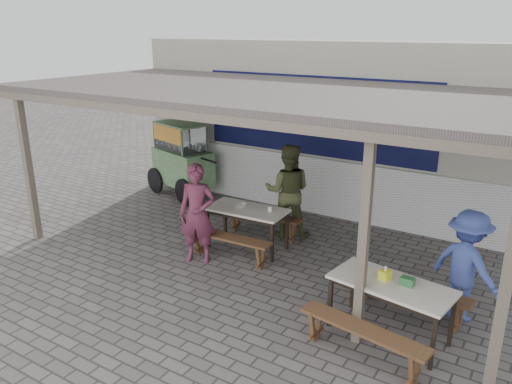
{
  "coord_description": "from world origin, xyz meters",
  "views": [
    {
      "loc": [
        4.13,
        -6.14,
        3.76
      ],
      "look_at": [
        -0.27,
        0.9,
        1.01
      ],
      "focal_mm": 35.0,
      "sensor_mm": 36.0,
      "label": 1
    }
  ],
  "objects_px": {
    "vendor_cart": "(182,157)",
    "tissue_box": "(385,275)",
    "bench_right_street": "(363,336)",
    "condiment_jar": "(270,209)",
    "bench_left_street": "(229,243)",
    "table_left": "(247,213)",
    "bench_right_wall": "(412,291)",
    "bench_left_wall": "(263,219)",
    "patron_wall_side": "(288,191)",
    "condiment_bowl": "(241,205)",
    "patron_street_side": "(197,214)",
    "donation_box": "(408,282)",
    "table_right": "(391,289)",
    "patron_right_table": "(466,266)"
  },
  "relations": [
    {
      "from": "patron_right_table",
      "to": "tissue_box",
      "type": "distance_m",
      "value": 1.19
    },
    {
      "from": "bench_right_wall",
      "to": "patron_wall_side",
      "type": "bearing_deg",
      "value": 159.93
    },
    {
      "from": "bench_right_street",
      "to": "tissue_box",
      "type": "distance_m",
      "value": 0.85
    },
    {
      "from": "bench_left_wall",
      "to": "table_right",
      "type": "height_order",
      "value": "table_right"
    },
    {
      "from": "patron_street_side",
      "to": "bench_right_wall",
      "type": "bearing_deg",
      "value": -18.4
    },
    {
      "from": "bench_right_street",
      "to": "vendor_cart",
      "type": "relative_size",
      "value": 0.74
    },
    {
      "from": "bench_left_street",
      "to": "tissue_box",
      "type": "bearing_deg",
      "value": -15.72
    },
    {
      "from": "vendor_cart",
      "to": "condiment_jar",
      "type": "relative_size",
      "value": 26.9
    },
    {
      "from": "condiment_jar",
      "to": "vendor_cart",
      "type": "bearing_deg",
      "value": 154.39
    },
    {
      "from": "tissue_box",
      "to": "condiment_bowl",
      "type": "bearing_deg",
      "value": 156.74
    },
    {
      "from": "bench_right_street",
      "to": "tissue_box",
      "type": "bearing_deg",
      "value": 99.07
    },
    {
      "from": "bench_left_wall",
      "to": "condiment_jar",
      "type": "xyz_separation_m",
      "value": [
        0.43,
        -0.48,
        0.45
      ]
    },
    {
      "from": "bench_right_wall",
      "to": "tissue_box",
      "type": "bearing_deg",
      "value": -99.89
    },
    {
      "from": "table_left",
      "to": "condiment_jar",
      "type": "bearing_deg",
      "value": 13.72
    },
    {
      "from": "table_right",
      "to": "bench_right_street",
      "type": "xyz_separation_m",
      "value": [
        -0.1,
        -0.66,
        -0.33
      ]
    },
    {
      "from": "condiment_jar",
      "to": "bench_left_street",
      "type": "bearing_deg",
      "value": -116.98
    },
    {
      "from": "bench_left_wall",
      "to": "tissue_box",
      "type": "relative_size",
      "value": 12.23
    },
    {
      "from": "bench_left_street",
      "to": "tissue_box",
      "type": "height_order",
      "value": "tissue_box"
    },
    {
      "from": "table_left",
      "to": "patron_wall_side",
      "type": "distance_m",
      "value": 0.96
    },
    {
      "from": "bench_left_wall",
      "to": "tissue_box",
      "type": "height_order",
      "value": "tissue_box"
    },
    {
      "from": "patron_street_side",
      "to": "condiment_jar",
      "type": "xyz_separation_m",
      "value": [
        0.82,
        0.97,
        -0.05
      ]
    },
    {
      "from": "bench_right_street",
      "to": "donation_box",
      "type": "bearing_deg",
      "value": 76.97
    },
    {
      "from": "tissue_box",
      "to": "patron_street_side",
      "type": "bearing_deg",
      "value": 173.21
    },
    {
      "from": "bench_left_street",
      "to": "bench_right_wall",
      "type": "relative_size",
      "value": 0.94
    },
    {
      "from": "vendor_cart",
      "to": "tissue_box",
      "type": "height_order",
      "value": "vendor_cart"
    },
    {
      "from": "vendor_cart",
      "to": "bench_left_wall",
      "type": "bearing_deg",
      "value": -5.04
    },
    {
      "from": "bench_left_wall",
      "to": "donation_box",
      "type": "bearing_deg",
      "value": -33.15
    },
    {
      "from": "tissue_box",
      "to": "condiment_jar",
      "type": "distance_m",
      "value": 2.81
    },
    {
      "from": "table_left",
      "to": "bench_left_wall",
      "type": "bearing_deg",
      "value": 90.0
    },
    {
      "from": "vendor_cart",
      "to": "tissue_box",
      "type": "bearing_deg",
      "value": -11.11
    },
    {
      "from": "table_left",
      "to": "bench_left_street",
      "type": "relative_size",
      "value": 0.95
    },
    {
      "from": "bench_right_street",
      "to": "vendor_cart",
      "type": "distance_m",
      "value": 6.84
    },
    {
      "from": "bench_left_street",
      "to": "donation_box",
      "type": "height_order",
      "value": "donation_box"
    },
    {
      "from": "patron_wall_side",
      "to": "condiment_bowl",
      "type": "xyz_separation_m",
      "value": [
        -0.48,
        -0.82,
        -0.11
      ]
    },
    {
      "from": "patron_street_side",
      "to": "donation_box",
      "type": "xyz_separation_m",
      "value": [
        3.57,
        -0.4,
        -0.03
      ]
    },
    {
      "from": "bench_left_street",
      "to": "table_left",
      "type": "bearing_deg",
      "value": 90.0
    },
    {
      "from": "bench_left_wall",
      "to": "patron_wall_side",
      "type": "relative_size",
      "value": 0.86
    },
    {
      "from": "tissue_box",
      "to": "condiment_bowl",
      "type": "distance_m",
      "value": 3.28
    },
    {
      "from": "table_right",
      "to": "donation_box",
      "type": "bearing_deg",
      "value": 21.12
    },
    {
      "from": "bench_left_street",
      "to": "vendor_cart",
      "type": "bearing_deg",
      "value": 138.85
    },
    {
      "from": "bench_left_wall",
      "to": "patron_right_table",
      "type": "distance_m",
      "value": 3.84
    },
    {
      "from": "bench_right_wall",
      "to": "patron_street_side",
      "type": "height_order",
      "value": "patron_street_side"
    },
    {
      "from": "table_left",
      "to": "vendor_cart",
      "type": "relative_size",
      "value": 0.66
    },
    {
      "from": "vendor_cart",
      "to": "condiment_bowl",
      "type": "xyz_separation_m",
      "value": [
        2.74,
        -1.64,
        -0.15
      ]
    },
    {
      "from": "bench_left_street",
      "to": "bench_right_wall",
      "type": "height_order",
      "value": "same"
    },
    {
      "from": "patron_street_side",
      "to": "tissue_box",
      "type": "bearing_deg",
      "value": -28.9
    },
    {
      "from": "bench_right_street",
      "to": "patron_right_table",
      "type": "distance_m",
      "value": 1.83
    },
    {
      "from": "vendor_cart",
      "to": "table_right",
      "type": "bearing_deg",
      "value": -11.04
    },
    {
      "from": "table_left",
      "to": "bench_right_wall",
      "type": "xyz_separation_m",
      "value": [
        3.07,
        -0.62,
        -0.33
      ]
    },
    {
      "from": "condiment_bowl",
      "to": "tissue_box",
      "type": "bearing_deg",
      "value": -23.26
    }
  ]
}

